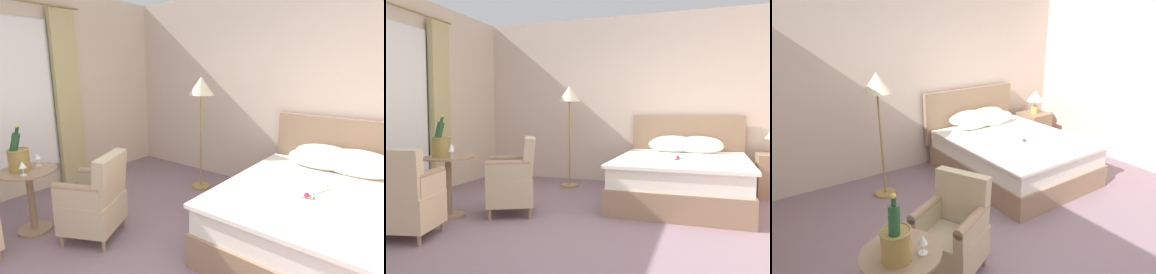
% 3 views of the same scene
% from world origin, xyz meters
% --- Properties ---
extents(ground_plane, '(6.97, 6.97, 0.00)m').
position_xyz_m(ground_plane, '(0.00, 0.00, 0.00)').
color(ground_plane, gray).
extents(wall_headboard_side, '(5.59, 0.12, 2.84)m').
position_xyz_m(wall_headboard_side, '(0.00, 2.78, 1.42)').
color(wall_headboard_side, beige).
rests_on(wall_headboard_side, ground).
extents(bed, '(1.73, 2.18, 1.16)m').
position_xyz_m(bed, '(0.87, 1.65, 0.35)').
color(bed, '#937458').
rests_on(bed, ground).
extents(floor_lamp_brass, '(0.36, 0.36, 1.64)m').
position_xyz_m(floor_lamp_brass, '(-0.94, 2.07, 1.39)').
color(floor_lamp_brass, '#A08148').
rests_on(floor_lamp_brass, ground).
extents(side_table_round, '(0.57, 0.57, 0.70)m').
position_xyz_m(side_table_round, '(-1.65, -0.05, 0.43)').
color(side_table_round, '#937458').
rests_on(side_table_round, ground).
extents(champagne_bucket, '(0.21, 0.21, 0.49)m').
position_xyz_m(champagne_bucket, '(-1.70, -0.11, 0.85)').
color(champagne_bucket, olive).
rests_on(champagne_bucket, side_table_round).
extents(wine_glass_near_bucket, '(0.07, 0.07, 0.15)m').
position_xyz_m(wine_glass_near_bucket, '(-1.53, -0.15, 0.81)').
color(wine_glass_near_bucket, white).
rests_on(wine_glass_near_bucket, side_table_round).
extents(wine_glass_near_edge, '(0.08, 0.08, 0.14)m').
position_xyz_m(wine_glass_near_edge, '(-1.71, 0.08, 0.81)').
color(wine_glass_near_edge, white).
rests_on(wine_glass_near_edge, side_table_round).
extents(armchair_by_window, '(0.75, 0.74, 0.93)m').
position_xyz_m(armchair_by_window, '(-0.99, 0.31, 0.41)').
color(armchair_by_window, '#937458').
rests_on(armchair_by_window, ground).
extents(armchair_facing_bed, '(0.69, 0.65, 0.89)m').
position_xyz_m(armchair_facing_bed, '(-1.58, -0.81, 0.39)').
color(armchair_facing_bed, '#937458').
rests_on(armchair_facing_bed, ground).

